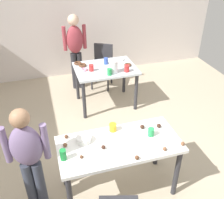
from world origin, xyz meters
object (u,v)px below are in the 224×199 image
Objects in this scene: dining_table_far at (105,73)px; person_girl_near at (28,156)px; pitcher_far at (114,67)px; soda_can at (63,155)px; dining_table_near at (119,150)px; person_adult_far at (75,46)px; mixing_bowl at (84,139)px; chair_far_table at (102,63)px.

person_girl_near is at bearing -125.01° from dining_table_far.
dining_table_far is 0.33m from pitcher_far.
dining_table_far is 2.23m from soda_can.
soda_can is at bearing -14.82° from person_girl_near.
soda_can reaches higher than dining_table_near.
person_adult_far is (-0.38, 0.78, 0.26)m from dining_table_far.
mixing_bowl is (-0.36, -2.56, -0.12)m from person_adult_far.
dining_table_near is 2.71m from chair_far_table.
dining_table_far is 8.63× the size of soda_can.
person_girl_near reaches higher than soda_can.
dining_table_far is at bearing 54.99° from person_girl_near.
dining_table_near is at bearing 5.99° from soda_can.
pitcher_far is (1.08, 1.76, 0.05)m from soda_can.
person_girl_near is at bearing 165.18° from soda_can.
pitcher_far reaches higher than soda_can.
person_girl_near is at bearing -168.51° from mixing_bowl.
dining_table_far is 0.77× the size of person_girl_near.
person_girl_near is (-0.96, 0.02, 0.17)m from dining_table_near.
dining_table_near is at bearing -89.70° from person_adult_far.
soda_can reaches higher than chair_far_table.
pitcher_far is (1.42, 1.67, 0.05)m from person_girl_near.
person_girl_near is (-1.47, -2.64, 0.31)m from chair_far_table.
person_girl_near reaches higher than dining_table_near.
person_adult_far is 7.06× the size of pitcher_far.
mixing_bowl is (-0.74, -1.78, 0.14)m from dining_table_far.
person_girl_near is at bearing -130.26° from pitcher_far.
person_adult_far reaches higher than dining_table_far.
person_girl_near reaches higher than dining_table_far.
mixing_bowl is at bearing -117.98° from pitcher_far.
person_adult_far is at bearing 82.08° from mixing_bowl.
dining_table_near is at bearing -1.43° from person_girl_near.
pitcher_far is at bearing -65.04° from person_adult_far.
chair_far_table is at bearing 86.90° from pitcher_far.
dining_table_near is 11.17× the size of soda_can.
chair_far_table is at bearing 79.22° from dining_table_near.
soda_can is (-1.13, -2.73, 0.31)m from chair_far_table.
dining_table_near is 0.65m from soda_can.
dining_table_far is at bearing -100.49° from chair_far_table.
person_adult_far is at bearing 116.36° from dining_table_far.
mixing_bowl is at bearing 39.58° from soda_can.
pitcher_far is (0.47, -1.01, -0.04)m from person_adult_far.
person_adult_far is at bearing 77.58° from soda_can.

